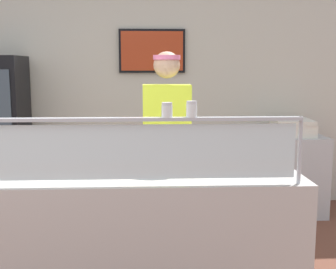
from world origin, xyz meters
TOP-DOWN VIEW (x-y plane):
  - ground_plane at (1.01, 1.00)m, footprint 12.00×12.00m
  - shop_rear_unit at (1.01, 2.79)m, footprint 6.42×0.13m
  - serving_counter at (1.01, 0.38)m, footprint 2.02×0.76m
  - sneeze_guard at (1.01, 0.06)m, footprint 1.84×0.06m
  - pizza_tray at (1.05, 0.40)m, footprint 0.43×0.43m
  - pizza_server at (1.06, 0.38)m, footprint 0.10×0.29m
  - parmesan_shaker at (1.13, 0.06)m, footprint 0.06×0.06m
  - pepper_flake_shaker at (1.28, 0.06)m, footprint 0.06×0.06m
  - worker_figure at (1.18, 1.05)m, footprint 0.41×0.50m
  - prep_shelf at (2.63, 2.30)m, footprint 0.70×0.55m
  - pizza_box_stack at (2.62, 2.30)m, footprint 0.43×0.43m

SIDE VIEW (x-z plane):
  - ground_plane at x=1.01m, z-range 0.00..0.00m
  - prep_shelf at x=2.63m, z-range 0.00..0.89m
  - serving_counter at x=1.01m, z-range 0.00..0.95m
  - pizza_tray at x=1.05m, z-range 0.95..0.98m
  - pizza_box_stack at x=2.62m, z-range 0.89..1.07m
  - pizza_server at x=1.06m, z-range 0.99..0.99m
  - worker_figure at x=1.18m, z-range 0.13..1.89m
  - sneeze_guard at x=1.01m, z-range 1.01..1.41m
  - shop_rear_unit at x=1.01m, z-range 0.01..2.71m
  - parmesan_shaker at x=1.13m, z-range 1.35..1.43m
  - pepper_flake_shaker at x=1.28m, z-range 1.35..1.44m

